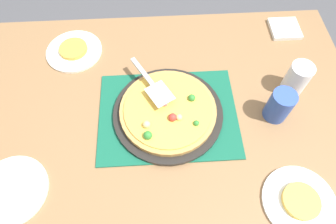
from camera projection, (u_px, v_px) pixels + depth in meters
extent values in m
plane|color=#4C4C51|center=(168.00, 178.00, 1.64)|extent=(8.00, 8.00, 0.00)
cube|color=olive|center=(168.00, 117.00, 1.00)|extent=(1.40, 1.00, 0.03)
cube|color=olive|center=(46.00, 86.00, 1.53)|extent=(0.07, 0.07, 0.72)
cube|color=olive|center=(278.00, 75.00, 1.56)|extent=(0.07, 0.07, 0.72)
cube|color=#145B42|center=(168.00, 114.00, 0.98)|extent=(0.48, 0.36, 0.01)
cylinder|color=black|center=(168.00, 113.00, 0.98)|extent=(0.38, 0.38, 0.01)
cylinder|color=tan|center=(168.00, 111.00, 0.96)|extent=(0.33, 0.33, 0.02)
cylinder|color=#EAB747|center=(168.00, 109.00, 0.95)|extent=(0.30, 0.30, 0.01)
sphere|color=#338433|center=(192.00, 98.00, 0.96)|extent=(0.03, 0.03, 0.03)
sphere|color=#338433|center=(148.00, 135.00, 0.89)|extent=(0.03, 0.03, 0.03)
sphere|color=#B76675|center=(165.00, 103.00, 0.95)|extent=(0.02, 0.02, 0.02)
sphere|color=#E5CC7F|center=(146.00, 124.00, 0.91)|extent=(0.03, 0.03, 0.03)
sphere|color=#E5CC7F|center=(179.00, 117.00, 0.92)|extent=(0.02, 0.02, 0.02)
sphere|color=#338433|center=(196.00, 123.00, 0.91)|extent=(0.02, 0.02, 0.02)
sphere|color=red|center=(173.00, 117.00, 0.92)|extent=(0.03, 0.03, 0.03)
cylinder|color=white|center=(74.00, 51.00, 1.13)|extent=(0.22, 0.22, 0.01)
cylinder|color=white|center=(299.00, 202.00, 0.83)|extent=(0.22, 0.22, 0.01)
cylinder|color=white|center=(11.00, 191.00, 0.85)|extent=(0.22, 0.22, 0.01)
cylinder|color=gold|center=(73.00, 49.00, 1.12)|extent=(0.11, 0.11, 0.02)
cylinder|color=#EAB747|center=(301.00, 201.00, 0.82)|extent=(0.11, 0.11, 0.02)
cylinder|color=#3351AD|center=(279.00, 106.00, 0.94)|extent=(0.08, 0.08, 0.12)
cylinder|color=white|center=(297.00, 78.00, 0.99)|extent=(0.08, 0.08, 0.12)
cube|color=silver|center=(160.00, 94.00, 0.95)|extent=(0.11, 0.11, 0.00)
cube|color=#B2B2B7|center=(142.00, 71.00, 0.99)|extent=(0.08, 0.13, 0.01)
cube|color=white|center=(285.00, 29.00, 1.19)|extent=(0.12, 0.12, 0.02)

